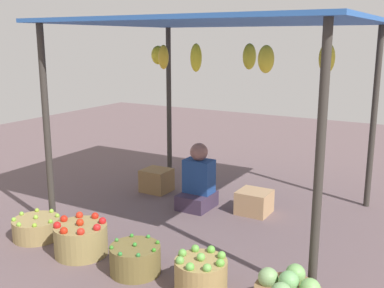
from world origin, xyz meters
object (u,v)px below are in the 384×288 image
basket_green_apples (201,275)px  wooden_crate_stacked_rear (157,180)px  basket_green_chilies (135,259)px  wooden_crate_near_vendor (254,202)px  basket_red_tomatoes (81,239)px  vendor_person (198,183)px  basket_limes (37,228)px

basket_green_apples → wooden_crate_stacked_rear: bearing=132.3°
basket_green_chilies → wooden_crate_near_vendor: 1.84m
basket_red_tomatoes → wooden_crate_near_vendor: basket_red_tomatoes is taller
vendor_person → basket_limes: vendor_person is taller
basket_green_apples → vendor_person: bearing=120.1°
basket_green_chilies → basket_limes: bearing=176.7°
vendor_person → wooden_crate_near_vendor: (0.66, 0.15, -0.17)m
vendor_person → basket_red_tomatoes: (-0.33, -1.63, -0.15)m
basket_green_apples → basket_limes: bearing=178.4°
vendor_person → basket_red_tomatoes: vendor_person is taller
vendor_person → wooden_crate_stacked_rear: vendor_person is taller
basket_limes → basket_red_tomatoes: 0.65m
wooden_crate_stacked_rear → basket_green_apples: bearing=-47.7°
basket_red_tomatoes → wooden_crate_near_vendor: size_ratio=1.36×
basket_green_chilies → wooden_crate_near_vendor: size_ratio=1.21×
basket_limes → wooden_crate_near_vendor: (1.63, 1.74, 0.03)m
basket_limes → basket_green_apples: bearing=-1.6°
basket_limes → wooden_crate_near_vendor: wooden_crate_near_vendor is taller
vendor_person → wooden_crate_stacked_rear: size_ratio=2.20×
vendor_person → basket_limes: 1.87m
basket_limes → basket_red_tomatoes: basket_red_tomatoes is taller
basket_red_tomatoes → basket_green_chilies: 0.65m
wooden_crate_stacked_rear → wooden_crate_near_vendor: bearing=-3.6°
wooden_crate_stacked_rear → vendor_person: bearing=-17.7°
basket_limes → basket_green_chilies: basket_green_chilies is taller
wooden_crate_near_vendor → vendor_person: bearing=-166.7°
vendor_person → basket_green_chilies: size_ratio=1.78×
basket_limes → wooden_crate_stacked_rear: bearing=83.3°
basket_red_tomatoes → basket_green_apples: bearing=-0.4°
basket_green_chilies → vendor_person: bearing=100.8°
basket_limes → basket_green_chilies: (1.29, -0.07, 0.02)m
basket_limes → basket_green_chilies: size_ratio=1.07×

